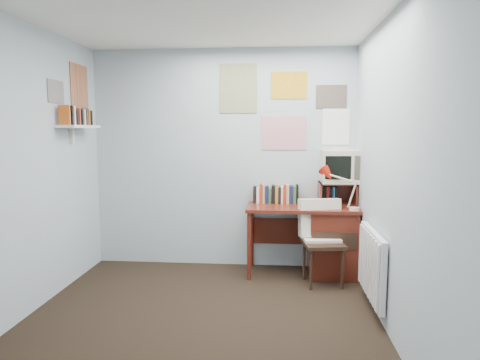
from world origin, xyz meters
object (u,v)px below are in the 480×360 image
(wall_shelf, at_px, (79,127))
(radiator, at_px, (372,265))
(tv_riser, at_px, (337,194))
(crt_tv, at_px, (340,165))
(desk_lamp, at_px, (355,191))
(desk, at_px, (326,238))
(desk_chair, at_px, (323,244))

(wall_shelf, bearing_deg, radiator, -10.89)
(tv_riser, distance_m, crt_tv, 0.32)
(desk_lamp, height_order, tv_riser, desk_lamp)
(tv_riser, bearing_deg, crt_tv, 37.14)
(desk, relative_size, desk_chair, 1.42)
(desk_lamp, xyz_separation_m, radiator, (0.03, -0.74, -0.54))
(crt_tv, bearing_deg, radiator, -82.93)
(radiator, bearing_deg, wall_shelf, 169.11)
(desk_lamp, xyz_separation_m, wall_shelf, (-2.83, -0.19, 0.66))
(desk_lamp, bearing_deg, wall_shelf, 175.92)
(desk_lamp, bearing_deg, crt_tv, 101.02)
(desk_lamp, relative_size, wall_shelf, 0.64)
(desk_lamp, distance_m, radiator, 0.91)
(tv_riser, bearing_deg, desk_lamp, -65.72)
(crt_tv, xyz_separation_m, wall_shelf, (-2.72, -0.51, 0.42))
(crt_tv, xyz_separation_m, radiator, (0.14, -1.06, -0.78))
(desk, relative_size, crt_tv, 2.92)
(desk_chair, relative_size, desk_lamp, 2.13)
(desk, height_order, tv_riser, tv_riser)
(radiator, relative_size, wall_shelf, 1.29)
(desk_chair, height_order, radiator, desk_chair)
(desk, relative_size, desk_lamp, 3.02)
(crt_tv, bearing_deg, desk, -138.67)
(crt_tv, bearing_deg, desk_chair, -116.65)
(desk_chair, height_order, wall_shelf, wall_shelf)
(desk_lamp, distance_m, tv_riser, 0.34)
(desk_chair, relative_size, crt_tv, 2.06)
(desk_lamp, relative_size, crt_tv, 0.97)
(wall_shelf, bearing_deg, desk, 8.40)
(tv_riser, bearing_deg, wall_shelf, -169.68)
(desk, height_order, desk_chair, desk_chair)
(desk_lamp, xyz_separation_m, tv_riser, (-0.14, 0.30, -0.07))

